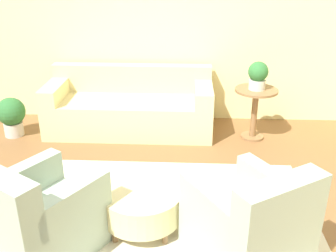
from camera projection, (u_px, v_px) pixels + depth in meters
ground_plane at (149, 221)px, 3.75m from camera, size 16.00×16.00×0.00m
wall_back at (165, 25)px, 5.59m from camera, size 9.17×0.12×2.80m
rug at (149, 220)px, 3.75m from camera, size 3.19×2.24×0.01m
couch at (130, 108)px, 5.56m from camera, size 2.29×0.89×0.87m
armchair_left at (38, 220)px, 3.20m from camera, size 1.08×1.12×0.91m
armchair_right at (250, 226)px, 3.12m from camera, size 1.08×1.12×0.91m
ottoman_table at (142, 204)px, 3.56m from camera, size 0.73×0.73×0.38m
side_table at (255, 105)px, 5.24m from camera, size 0.56×0.56×0.70m
potted_plant_on_side_table at (258, 75)px, 5.07m from camera, size 0.26×0.26×0.37m
potted_plant_floor at (11, 115)px, 5.38m from camera, size 0.38×0.38×0.55m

